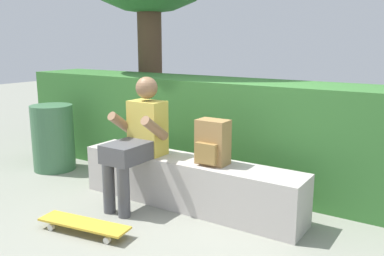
{
  "coord_description": "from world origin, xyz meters",
  "views": [
    {
      "loc": [
        2.05,
        -2.7,
        1.54
      ],
      "look_at": [
        -0.06,
        0.52,
        0.72
      ],
      "focal_mm": 38.35,
      "sensor_mm": 36.0,
      "label": 1
    }
  ],
  "objects_px": {
    "backpack_on_bench": "(212,143)",
    "trash_bin": "(53,138)",
    "bench_main": "(188,182)",
    "skateboard_near_person": "(84,224)",
    "person_skater": "(138,137)"
  },
  "relations": [
    {
      "from": "skateboard_near_person",
      "to": "backpack_on_bench",
      "type": "relative_size",
      "value": 2.05
    },
    {
      "from": "person_skater",
      "to": "backpack_on_bench",
      "type": "height_order",
      "value": "person_skater"
    },
    {
      "from": "bench_main",
      "to": "person_skater",
      "type": "distance_m",
      "value": 0.64
    },
    {
      "from": "skateboard_near_person",
      "to": "trash_bin",
      "type": "xyz_separation_m",
      "value": [
        -1.61,
        1.0,
        0.32
      ]
    },
    {
      "from": "backpack_on_bench",
      "to": "trash_bin",
      "type": "xyz_separation_m",
      "value": [
        -2.27,
        0.07,
        -0.26
      ]
    },
    {
      "from": "person_skater",
      "to": "trash_bin",
      "type": "xyz_separation_m",
      "value": [
        -1.58,
        0.27,
        -0.26
      ]
    },
    {
      "from": "bench_main",
      "to": "backpack_on_bench",
      "type": "xyz_separation_m",
      "value": [
        0.27,
        -0.01,
        0.43
      ]
    },
    {
      "from": "bench_main",
      "to": "backpack_on_bench",
      "type": "relative_size",
      "value": 5.63
    },
    {
      "from": "person_skater",
      "to": "skateboard_near_person",
      "type": "xyz_separation_m",
      "value": [
        0.03,
        -0.73,
        -0.58
      ]
    },
    {
      "from": "bench_main",
      "to": "trash_bin",
      "type": "bearing_deg",
      "value": 178.31
    },
    {
      "from": "person_skater",
      "to": "trash_bin",
      "type": "relative_size",
      "value": 1.53
    },
    {
      "from": "trash_bin",
      "to": "skateboard_near_person",
      "type": "bearing_deg",
      "value": -31.78
    },
    {
      "from": "bench_main",
      "to": "skateboard_near_person",
      "type": "xyz_separation_m",
      "value": [
        -0.4,
        -0.94,
        -0.16
      ]
    },
    {
      "from": "bench_main",
      "to": "trash_bin",
      "type": "xyz_separation_m",
      "value": [
        -2.01,
        0.06,
        0.16
      ]
    },
    {
      "from": "skateboard_near_person",
      "to": "trash_bin",
      "type": "relative_size",
      "value": 1.04
    }
  ]
}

